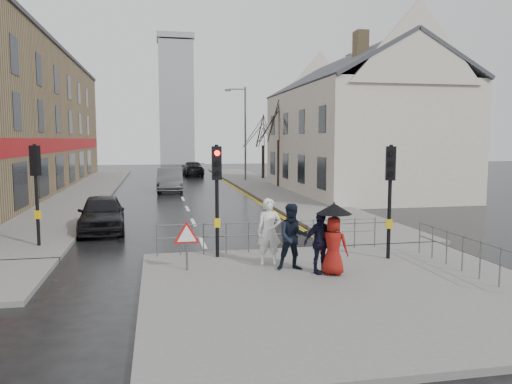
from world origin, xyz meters
name	(u,v)px	position (x,y,z in m)	size (l,w,h in m)	color
ground	(212,263)	(0.00, 0.00, 0.00)	(120.00, 120.00, 0.00)	black
near_pavement	(350,289)	(3.00, -3.50, 0.07)	(10.00, 9.00, 0.14)	#605E5B
left_pavement	(88,189)	(-6.50, 23.00, 0.07)	(4.00, 44.00, 0.14)	#605E5B
right_pavement	(258,184)	(6.50, 25.00, 0.07)	(4.00, 40.00, 0.14)	#605E5B
pavement_bridge_right	(372,234)	(6.50, 3.00, 0.07)	(4.00, 4.20, 0.14)	#605E5B
building_right_cream	(356,123)	(12.00, 18.00, 4.78)	(9.00, 16.40, 10.10)	beige
church_tower	(176,104)	(1.50, 62.00, 9.00)	(5.00, 5.00, 18.00)	#93959B
traffic_signal_near_left	(217,181)	(0.20, 0.20, 2.46)	(0.28, 0.27, 3.40)	black
traffic_signal_near_right	(390,181)	(5.20, -1.00, 2.46)	(0.34, 0.33, 3.40)	black
traffic_signal_far_left	(36,177)	(-5.50, 3.00, 2.46)	(0.34, 0.33, 3.40)	black
guard_railing_front	(271,229)	(1.95, 0.60, 0.86)	(7.14, 0.04, 1.00)	#595B5E
guard_railing_side	(463,246)	(6.50, -2.75, 0.84)	(0.04, 4.54, 1.00)	#595B5E
warning_sign	(187,238)	(-0.80, -1.21, 1.04)	(0.80, 0.07, 1.35)	#595B5E
street_lamp	(243,127)	(5.82, 28.00, 4.71)	(1.83, 0.25, 8.00)	#595B5E
tree_near	(279,120)	(7.50, 22.00, 5.14)	(2.40, 2.40, 6.58)	black
tree_far	(263,131)	(8.00, 30.00, 4.42)	(2.40, 2.40, 5.64)	black
pedestrian_a	(269,231)	(1.54, -0.97, 1.09)	(0.69, 0.45, 1.89)	white
pedestrian_b	(293,237)	(2.05, -1.69, 1.05)	(0.88, 0.69, 1.82)	black
pedestrian_with_umbrella	(334,234)	(2.95, -2.40, 1.22)	(0.96, 0.96, 1.90)	maroon
pedestrian_d	(320,242)	(2.65, -2.18, 0.97)	(0.98, 0.41, 1.67)	black
car_parked	(102,213)	(-3.75, 5.99, 0.74)	(1.75, 4.34, 1.48)	black
car_mid	(170,180)	(-0.64, 21.08, 0.82)	(1.74, 5.00, 1.65)	#46484B
car_far	(192,169)	(1.96, 36.10, 0.72)	(2.01, 4.95, 1.44)	black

